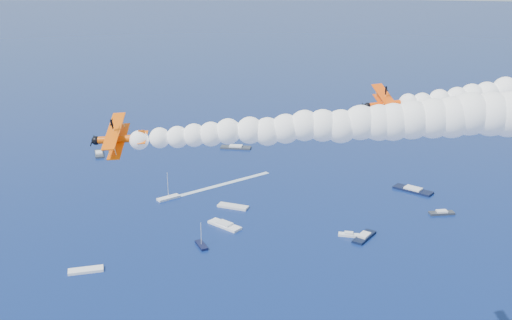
# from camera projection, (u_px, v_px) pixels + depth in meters

# --- Properties ---
(biplane_lead) EXTENTS (9.55, 10.94, 7.28)m
(biplane_lead) POSITION_uv_depth(u_px,v_px,m) (388.00, 104.00, 90.64)
(biplane_lead) COLOR #FF4B05
(biplane_trail) EXTENTS (9.57, 11.51, 8.71)m
(biplane_trail) POSITION_uv_depth(u_px,v_px,m) (120.00, 139.00, 87.95)
(biplane_trail) COLOR #FA5905
(smoke_trail_trail) EXTENTS (64.96, 25.15, 11.64)m
(smoke_trail_trail) POSITION_uv_depth(u_px,v_px,m) (340.00, 125.00, 86.30)
(smoke_trail_trail) COLOR white
(spectator_boats) EXTENTS (203.73, 183.41, 0.70)m
(spectator_boats) POSITION_uv_depth(u_px,v_px,m) (327.00, 217.00, 187.30)
(spectator_boats) COLOR white
(spectator_boats) RESTS_ON ground
(boat_wakes) EXTENTS (164.92, 116.26, 0.04)m
(boat_wakes) POSITION_uv_depth(u_px,v_px,m) (284.00, 265.00, 159.76)
(boat_wakes) COLOR white
(boat_wakes) RESTS_ON ground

